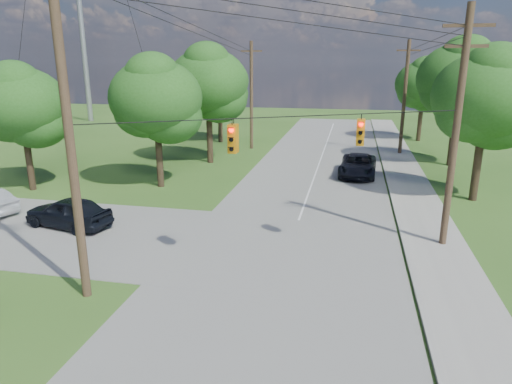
% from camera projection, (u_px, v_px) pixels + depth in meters
% --- Properties ---
extents(ground, '(140.00, 140.00, 0.00)m').
position_uv_depth(ground, '(204.00, 315.00, 15.33)').
color(ground, '#2F561C').
rests_on(ground, ground).
extents(main_road, '(10.00, 100.00, 0.03)m').
position_uv_depth(main_road, '(285.00, 259.00, 19.63)').
color(main_road, gray).
rests_on(main_road, ground).
extents(sidewalk_east, '(2.60, 100.00, 0.12)m').
position_uv_depth(sidewalk_east, '(450.00, 272.00, 18.29)').
color(sidewalk_east, '#A19F97').
rests_on(sidewalk_east, ground).
extents(pole_sw, '(2.00, 0.32, 12.00)m').
position_uv_depth(pole_sw, '(68.00, 124.00, 14.90)').
color(pole_sw, '#503C29').
rests_on(pole_sw, ground).
extents(pole_ne, '(2.00, 0.32, 10.50)m').
position_uv_depth(pole_ne, '(456.00, 127.00, 19.58)').
color(pole_ne, '#503C29').
rests_on(pole_ne, ground).
extents(pole_north_e, '(2.00, 0.32, 10.00)m').
position_uv_depth(pole_north_e, '(404.00, 97.00, 40.35)').
color(pole_north_e, '#503C29').
rests_on(pole_north_e, ground).
extents(pole_north_w, '(2.00, 0.32, 10.00)m').
position_uv_depth(pole_north_w, '(251.00, 95.00, 43.12)').
color(pole_north_w, '#503C29').
rests_on(pole_north_w, ground).
extents(power_lines, '(13.93, 29.62, 4.93)m').
position_uv_depth(power_lines, '(297.00, 42.00, 23.36)').
color(power_lines, black).
rests_on(power_lines, ground).
extents(traffic_signals, '(4.91, 3.27, 1.05)m').
position_uv_depth(traffic_signals, '(300.00, 135.00, 17.47)').
color(traffic_signals, '#C97D0B').
rests_on(traffic_signals, ground).
extents(tree_w_near, '(6.00, 6.00, 8.40)m').
position_uv_depth(tree_w_near, '(156.00, 98.00, 29.39)').
color(tree_w_near, '#3D301E').
rests_on(tree_w_near, ground).
extents(tree_w_mid, '(6.40, 6.40, 9.22)m').
position_uv_depth(tree_w_mid, '(208.00, 82.00, 36.53)').
color(tree_w_mid, '#3D301E').
rests_on(tree_w_mid, ground).
extents(tree_w_far, '(6.00, 6.00, 8.73)m').
position_uv_depth(tree_w_far, '(219.00, 81.00, 46.42)').
color(tree_w_far, '#3D301E').
rests_on(tree_w_far, ground).
extents(tree_e_near, '(6.20, 6.20, 8.81)m').
position_uv_depth(tree_e_near, '(487.00, 96.00, 26.27)').
color(tree_e_near, '#3D301E').
rests_on(tree_e_near, ground).
extents(tree_e_mid, '(6.60, 6.60, 9.64)m').
position_uv_depth(tree_e_mid, '(460.00, 78.00, 35.39)').
color(tree_e_mid, '#3D301E').
rests_on(tree_e_mid, ground).
extents(tree_e_far, '(5.80, 5.80, 8.32)m').
position_uv_depth(tree_e_far, '(424.00, 84.00, 47.14)').
color(tree_e_far, '#3D301E').
rests_on(tree_e_far, ground).
extents(tree_cross_n, '(5.60, 5.60, 7.91)m').
position_uv_depth(tree_cross_n, '(21.00, 104.00, 28.72)').
color(tree_cross_n, '#3D301E').
rests_on(tree_cross_n, ground).
extents(car_cross_dark, '(4.91, 2.75, 1.58)m').
position_uv_depth(car_cross_dark, '(68.00, 212.00, 23.18)').
color(car_cross_dark, black).
rests_on(car_cross_dark, cross_road).
extents(car_main_north, '(2.88, 5.69, 1.54)m').
position_uv_depth(car_main_north, '(358.00, 165.00, 33.70)').
color(car_main_north, black).
rests_on(car_main_north, main_road).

